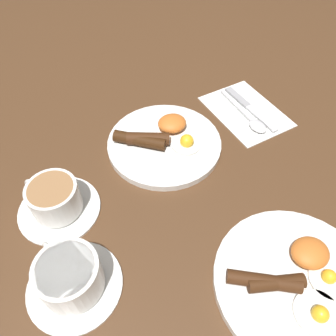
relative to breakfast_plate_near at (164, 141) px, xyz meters
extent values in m
plane|color=#4C301C|center=(0.00, 0.00, -0.01)|extent=(3.00, 3.00, 0.00)
cylinder|color=white|center=(0.00, 0.00, 0.00)|extent=(0.25, 0.25, 0.01)
cylinder|color=white|center=(-0.04, 0.03, 0.01)|extent=(0.06, 0.06, 0.01)
sphere|color=yellow|center=(-0.04, 0.03, 0.02)|extent=(0.03, 0.03, 0.03)
ellipsoid|color=orange|center=(-0.03, -0.03, 0.02)|extent=(0.06, 0.06, 0.03)
cylinder|color=#371E0C|center=(0.05, -0.01, 0.02)|extent=(0.11, 0.09, 0.03)
cylinder|color=#3F2210|center=(0.03, -0.01, 0.02)|extent=(0.09, 0.06, 0.03)
cylinder|color=white|center=(-0.08, 0.37, 0.00)|extent=(0.26, 0.26, 0.01)
cylinder|color=white|center=(-0.12, 0.39, 0.01)|extent=(0.07, 0.07, 0.01)
sphere|color=yellow|center=(-0.12, 0.38, 0.01)|extent=(0.02, 0.02, 0.02)
cylinder|color=white|center=(-0.07, 0.42, 0.01)|extent=(0.07, 0.07, 0.01)
sphere|color=yellow|center=(-0.07, 0.42, 0.01)|extent=(0.02, 0.02, 0.02)
ellipsoid|color=orange|center=(-0.12, 0.34, 0.02)|extent=(0.06, 0.06, 0.03)
cylinder|color=#3F2210|center=(-0.02, 0.35, 0.01)|extent=(0.11, 0.08, 0.02)
cylinder|color=#3C200F|center=(-0.04, 0.36, 0.01)|extent=(0.09, 0.05, 0.02)
cylinder|color=white|center=(0.24, 0.08, -0.01)|extent=(0.15, 0.15, 0.01)
cylinder|color=white|center=(0.24, 0.08, 0.03)|extent=(0.09, 0.09, 0.06)
cylinder|color=#9E7047|center=(0.24, 0.08, 0.05)|extent=(0.08, 0.08, 0.00)
torus|color=white|center=(0.27, 0.05, 0.03)|extent=(0.03, 0.04, 0.04)
cylinder|color=white|center=(0.25, 0.23, -0.01)|extent=(0.15, 0.15, 0.01)
cylinder|color=white|center=(0.25, 0.23, 0.03)|extent=(0.10, 0.10, 0.06)
cylinder|color=#9E7047|center=(0.25, 0.23, 0.06)|extent=(0.09, 0.09, 0.00)
torus|color=white|center=(0.27, 0.19, 0.03)|extent=(0.02, 0.04, 0.04)
cube|color=white|center=(-0.23, -0.03, -0.01)|extent=(0.17, 0.22, 0.01)
cube|color=silver|center=(-0.24, 0.01, -0.01)|extent=(0.03, 0.10, 0.00)
cube|color=#9E9EA3|center=(-0.23, -0.08, -0.01)|extent=(0.03, 0.08, 0.01)
ellipsoid|color=silver|center=(-0.22, 0.03, 0.00)|extent=(0.04, 0.05, 0.01)
cube|color=silver|center=(-0.21, -0.05, -0.01)|extent=(0.02, 0.13, 0.00)
camera|label=1|loc=(0.18, 0.47, 0.51)|focal=35.00mm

